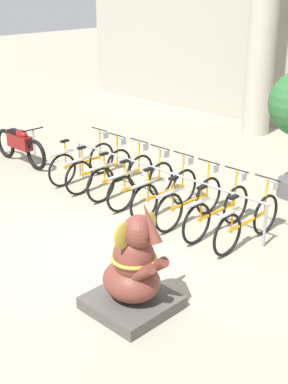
{
  "coord_description": "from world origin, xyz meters",
  "views": [
    {
      "loc": [
        5.73,
        -4.94,
        4.12
      ],
      "look_at": [
        0.35,
        0.51,
        1.0
      ],
      "focal_mm": 50.0,
      "sensor_mm": 36.0,
      "label": 1
    }
  ],
  "objects": [
    {
      "name": "bicycle_7",
      "position": [
        1.42,
        1.85,
        0.42
      ],
      "size": [
        0.48,
        1.79,
        1.05
      ],
      "color": "black",
      "rests_on": "ground_plane"
    },
    {
      "name": "column_left",
      "position": [
        -2.27,
        7.6,
        2.62
      ],
      "size": [
        0.94,
        0.94,
        5.16
      ],
      "color": "#ADA899",
      "rests_on": "ground_plane"
    },
    {
      "name": "bicycle_1",
      "position": [
        -2.2,
        1.82,
        0.42
      ],
      "size": [
        0.48,
        1.79,
        1.05
      ],
      "color": "black",
      "rests_on": "ground_plane"
    },
    {
      "name": "bike_rack",
      "position": [
        -0.69,
        1.95,
        0.63
      ],
      "size": [
        4.82,
        0.05,
        0.77
      ],
      "color": "gray",
      "rests_on": "ground_plane"
    },
    {
      "name": "bicycle_4",
      "position": [
        -0.39,
        1.84,
        0.42
      ],
      "size": [
        0.48,
        1.79,
        1.05
      ],
      "color": "black",
      "rests_on": "ground_plane"
    },
    {
      "name": "elephant_statue",
      "position": [
        1.43,
        -0.78,
        0.55
      ],
      "size": [
        1.04,
        1.04,
        1.64
      ],
      "color": "#4C4742",
      "rests_on": "ground_plane"
    },
    {
      "name": "bicycle_5",
      "position": [
        0.21,
        1.83,
        0.42
      ],
      "size": [
        0.48,
        1.79,
        1.05
      ],
      "color": "black",
      "rests_on": "ground_plane"
    },
    {
      "name": "motorcycle",
      "position": [
        -4.68,
        1.51,
        0.46
      ],
      "size": [
        1.97,
        0.55,
        0.95
      ],
      "color": "black",
      "rests_on": "ground_plane"
    },
    {
      "name": "bicycle_0",
      "position": [
        -2.8,
        1.87,
        0.42
      ],
      "size": [
        0.48,
        1.79,
        1.05
      ],
      "color": "black",
      "rests_on": "ground_plane"
    },
    {
      "name": "bicycle_2",
      "position": [
        -1.6,
        1.87,
        0.42
      ],
      "size": [
        0.48,
        1.79,
        1.05
      ],
      "color": "black",
      "rests_on": "ground_plane"
    },
    {
      "name": "bicycle_6",
      "position": [
        0.82,
        1.83,
        0.42
      ],
      "size": [
        0.48,
        1.79,
        1.05
      ],
      "color": "black",
      "rests_on": "ground_plane"
    },
    {
      "name": "ground_plane",
      "position": [
        0.0,
        0.0,
        0.0
      ],
      "size": [
        60.0,
        60.0,
        0.0
      ],
      "primitive_type": "plane",
      "color": "#9E937F"
    },
    {
      "name": "bicycle_3",
      "position": [
        -0.99,
        1.84,
        0.42
      ],
      "size": [
        0.48,
        1.79,
        1.05
      ],
      "color": "black",
      "rests_on": "ground_plane"
    }
  ]
}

